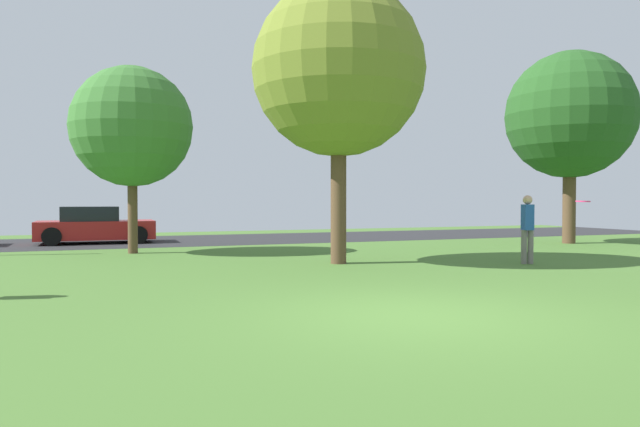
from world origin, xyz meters
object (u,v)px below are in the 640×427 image
Objects in this scene: birch_tree_lone at (132,127)px; oak_tree_left at (570,116)px; maple_tree_near at (339,71)px; person_catcher at (527,226)px; frisbee_disc at (583,201)px; parked_car_red at (95,226)px.

oak_tree_left is at bearing -6.05° from birch_tree_lone.
maple_tree_near is 1.00× the size of oak_tree_left.
person_catcher is (-6.11, -4.88, -3.69)m from oak_tree_left.
birch_tree_lone is at bearing 130.56° from frisbee_disc.
birch_tree_lone is 15.10m from oak_tree_left.
oak_tree_left is 18.14× the size of frisbee_disc.
person_catcher is 4.42× the size of frisbee_disc.
parked_car_red is (-1.07, 4.73, -3.10)m from birch_tree_lone.
parked_car_red is (-16.06, 6.31, -4.01)m from oak_tree_left.
maple_tree_near is (4.59, -4.71, 1.03)m from birch_tree_lone.
frisbee_disc reaches higher than parked_car_red.
maple_tree_near is at bearing -91.74° from person_catcher.
frisbee_disc is (3.28, -4.48, -3.20)m from maple_tree_near.
oak_tree_left is (14.99, -1.59, 0.91)m from birch_tree_lone.
birch_tree_lone is at bearing 134.26° from maple_tree_near.
frisbee_disc is (-1.02, -2.72, 0.61)m from person_catcher.
person_catcher is at bearing -48.36° from parked_car_red.
parked_car_red is (-8.93, 13.91, -0.93)m from frisbee_disc.
maple_tree_near reaches higher than parked_car_red.
person_catcher is (8.88, -6.46, -2.78)m from birch_tree_lone.
birch_tree_lone is 12.29m from frisbee_disc.
person_catcher is at bearing -22.24° from maple_tree_near.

